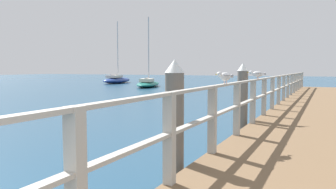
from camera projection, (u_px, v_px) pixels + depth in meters
The scene contains 8 objects.
pier_deck at pixel (317, 112), 11.95m from camera, with size 2.87×27.17×0.40m, color brown.
pier_railing at pixel (279, 87), 12.47m from camera, with size 0.12×25.69×1.09m.
dock_piling_near at pixel (174, 123), 4.90m from camera, with size 0.29×0.29×1.89m.
dock_piling_far at pixel (242, 99), 8.80m from camera, with size 0.29×0.29×1.89m.
seagull_foreground at pixel (225, 76), 5.88m from camera, with size 0.24×0.46×0.21m.
seagull_background at pixel (257, 74), 8.60m from camera, with size 0.44×0.27×0.21m.
boat_0 at pixel (117, 80), 39.47m from camera, with size 3.51×6.75×7.31m.
boat_1 at pixel (148, 83), 31.63m from camera, with size 3.82×6.46×6.66m.
Camera 1 is at (0.29, 0.55, 1.76)m, focal length 35.43 mm.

